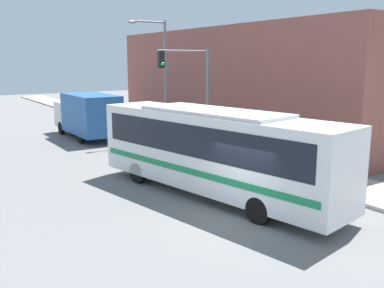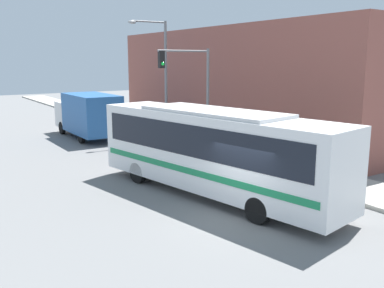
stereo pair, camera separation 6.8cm
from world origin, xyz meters
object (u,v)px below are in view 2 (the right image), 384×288
Objects in this scene: delivery_truck at (88,114)px; parking_meter at (221,139)px; fire_hydrant at (255,158)px; street_lamp at (161,70)px; traffic_light_pole at (192,82)px; pedestrian_near_corner at (280,147)px; city_bus at (213,147)px.

parking_meter is at bearing -67.81° from delivery_truck.
delivery_truck reaches higher than fire_hydrant.
traffic_light_pole is at bearing -99.37° from street_lamp.
pedestrian_near_corner is at bearing -48.38° from fire_hydrant.
street_lamp reaches higher than city_bus.
pedestrian_near_corner is (4.82, -13.61, -0.55)m from delivery_truck.
pedestrian_near_corner is (0.91, -10.19, -3.57)m from street_lamp.
pedestrian_near_corner is at bearing -71.73° from traffic_light_pole.
pedestrian_near_corner is (1.73, -5.23, -2.98)m from traffic_light_pole.
traffic_light_pole is at bearing -69.73° from delivery_truck.
delivery_truck is 10.15× the size of fire_hydrant.
city_bus is at bearing -150.83° from fire_hydrant.
parking_meter is at bearing 40.15° from city_bus.
traffic_light_pole reaches higher than city_bus.
delivery_truck is at bearing 138.81° from street_lamp.
street_lamp is (-0.10, 6.42, 3.67)m from parking_meter.
city_bus is 9.20× the size of parking_meter.
parking_meter is 0.16× the size of street_lamp.
traffic_light_pole is (-0.92, 4.32, 3.58)m from fire_hydrant.
city_bus reaches higher than parking_meter.
parking_meter is 7.39m from street_lamp.
delivery_truck is 5.72× the size of parking_meter.
street_lamp is at bearing 95.10° from pedestrian_near_corner.
city_bus is 1.61× the size of delivery_truck.
delivery_truck is 14.45m from pedestrian_near_corner.
delivery_truck is 9.26m from traffic_light_pole.
delivery_truck is (0.40, 15.17, -0.30)m from city_bus.
fire_hydrant is at bearing -72.47° from delivery_truck.
street_lamp is (4.31, 11.74, 2.72)m from city_bus.
street_lamp reaches higher than pedestrian_near_corner.
parking_meter is at bearing 90.00° from fire_hydrant.
parking_meter is (4.41, 5.32, -0.95)m from city_bus.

